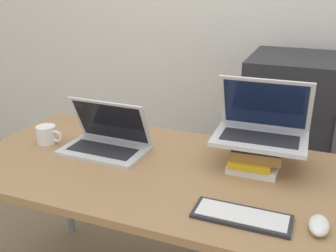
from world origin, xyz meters
name	(u,v)px	position (x,y,z in m)	size (l,w,h in m)	color
desk	(158,183)	(0.00, 0.39, 0.65)	(1.54, 0.78, 0.72)	#9E754C
laptop_left	(106,140)	(-0.27, 0.45, 0.76)	(0.36, 0.24, 0.22)	silver
book_stack	(256,152)	(0.36, 0.55, 0.77)	(0.20, 0.27, 0.11)	white
laptop_on_books	(262,127)	(0.37, 0.56, 0.88)	(0.36, 0.26, 0.24)	silver
wireless_keyboard	(242,216)	(0.38, 0.16, 0.73)	(0.31, 0.12, 0.01)	#28282D
mouse	(319,225)	(0.61, 0.19, 0.74)	(0.06, 0.11, 0.04)	white
mug	(47,135)	(-0.56, 0.42, 0.76)	(0.13, 0.09, 0.08)	white
mini_fridge	(297,147)	(0.48, 1.27, 0.51)	(0.59, 0.56, 1.03)	#232328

